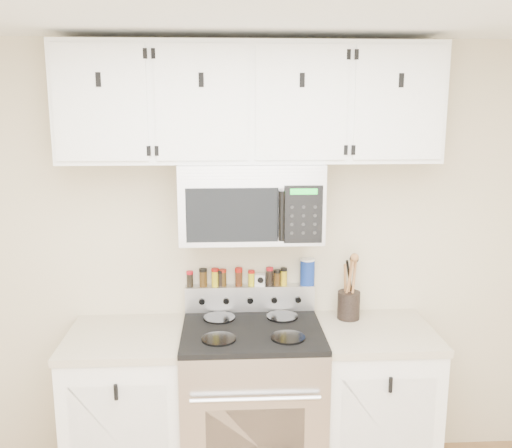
% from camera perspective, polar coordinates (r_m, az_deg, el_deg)
% --- Properties ---
extents(back_wall, '(3.50, 0.01, 2.50)m').
position_cam_1_polar(back_wall, '(3.36, -0.66, -3.55)').
color(back_wall, '#C2B292').
rests_on(back_wall, floor).
extents(range, '(0.76, 0.65, 1.10)m').
position_cam_1_polar(range, '(3.36, -0.38, -17.68)').
color(range, '#B7B7BA').
rests_on(range, floor).
extents(base_cabinet_left, '(0.64, 0.62, 0.92)m').
position_cam_1_polar(base_cabinet_left, '(3.43, -12.57, -17.78)').
color(base_cabinet_left, white).
rests_on(base_cabinet_left, floor).
extents(base_cabinet_right, '(0.64, 0.62, 0.92)m').
position_cam_1_polar(base_cabinet_right, '(3.49, 11.54, -17.23)').
color(base_cabinet_right, white).
rests_on(base_cabinet_right, floor).
extents(microwave, '(0.76, 0.44, 0.42)m').
position_cam_1_polar(microwave, '(3.09, -0.51, 2.31)').
color(microwave, '#9E9EA3').
rests_on(microwave, back_wall).
extents(upper_cabinets, '(2.00, 0.35, 0.62)m').
position_cam_1_polar(upper_cabinets, '(3.07, -0.56, 12.00)').
color(upper_cabinets, white).
rests_on(upper_cabinets, back_wall).
extents(utensil_crock, '(0.13, 0.13, 0.38)m').
position_cam_1_polar(utensil_crock, '(3.38, 9.26, -7.79)').
color(utensil_crock, black).
rests_on(utensil_crock, base_cabinet_right).
extents(kitchen_timer, '(0.07, 0.06, 0.07)m').
position_cam_1_polar(kitchen_timer, '(3.36, 0.43, -5.58)').
color(kitchen_timer, silver).
rests_on(kitchen_timer, range).
extents(salt_canister, '(0.09, 0.09, 0.16)m').
position_cam_1_polar(salt_canister, '(3.38, 5.17, -4.76)').
color(salt_canister, navy).
rests_on(salt_canister, range).
extents(spice_jar_0, '(0.04, 0.04, 0.09)m').
position_cam_1_polar(spice_jar_0, '(3.36, -6.63, -5.46)').
color(spice_jar_0, black).
rests_on(spice_jar_0, range).
extents(spice_jar_1, '(0.05, 0.05, 0.11)m').
position_cam_1_polar(spice_jar_1, '(3.35, -5.30, -5.34)').
color(spice_jar_1, '#3E290F').
rests_on(spice_jar_1, range).
extents(spice_jar_2, '(0.04, 0.04, 0.11)m').
position_cam_1_polar(spice_jar_2, '(3.35, -4.10, -5.33)').
color(spice_jar_2, gold).
rests_on(spice_jar_2, range).
extents(spice_jar_3, '(0.04, 0.04, 0.10)m').
position_cam_1_polar(spice_jar_3, '(3.35, -3.54, -5.41)').
color(spice_jar_3, black).
rests_on(spice_jar_3, range).
extents(spice_jar_4, '(0.04, 0.04, 0.10)m').
position_cam_1_polar(spice_jar_4, '(3.35, -3.34, -5.37)').
color(spice_jar_4, '#402C0F').
rests_on(spice_jar_4, range).
extents(spice_jar_5, '(0.04, 0.04, 0.10)m').
position_cam_1_polar(spice_jar_5, '(3.35, -1.74, -5.36)').
color(spice_jar_5, '#462210').
rests_on(spice_jar_5, range).
extents(spice_jar_6, '(0.04, 0.04, 0.11)m').
position_cam_1_polar(spice_jar_6, '(3.35, -1.73, -5.29)').
color(spice_jar_6, '#3A2B0E').
rests_on(spice_jar_6, range).
extents(spice_jar_7, '(0.04, 0.04, 0.09)m').
position_cam_1_polar(spice_jar_7, '(3.35, -0.46, -5.41)').
color(spice_jar_7, gold).
rests_on(spice_jar_7, range).
extents(spice_jar_8, '(0.04, 0.04, 0.11)m').
position_cam_1_polar(spice_jar_8, '(3.36, 1.37, -5.25)').
color(spice_jar_8, black).
rests_on(spice_jar_8, range).
extents(spice_jar_9, '(0.04, 0.04, 0.09)m').
position_cam_1_polar(spice_jar_9, '(3.36, 2.11, -5.36)').
color(spice_jar_9, '#41290F').
rests_on(spice_jar_9, range).
extents(spice_jar_10, '(0.04, 0.04, 0.10)m').
position_cam_1_polar(spice_jar_10, '(3.37, 2.80, -5.26)').
color(spice_jar_10, gold).
rests_on(spice_jar_10, range).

